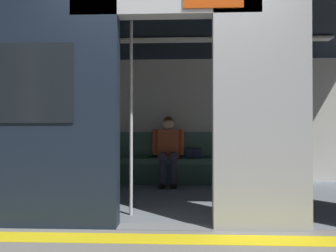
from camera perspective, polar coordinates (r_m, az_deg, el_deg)
The scene contains 8 objects.
ground_plane at distance 3.05m, azimuth -0.55°, elevation -18.68°, with size 60.00×60.00×0.00m, color gray.
platform_edge_strip at distance 2.76m, azimuth -0.88°, elevation -20.55°, with size 8.00×0.24×0.01m, color yellow.
train_car at distance 4.20m, azimuth -0.47°, elevation 7.79°, with size 6.40×2.86×2.36m.
bench_seat at distance 5.29m, azimuth 0.71°, elevation -7.22°, with size 2.59×0.44×0.44m.
person_seated at distance 5.21m, azimuth 0.05°, elevation -3.72°, with size 0.55×0.68×1.17m.
handbag at distance 5.30m, azimuth 4.85°, elevation -5.15°, with size 0.26×0.15×0.17m.
book at distance 5.39m, azimuth -4.08°, elevation -5.84°, with size 0.15×0.22×0.03m, color #33723F.
grab_pole_door at distance 3.34m, azimuth -6.99°, elevation 2.17°, with size 0.04×0.04×2.22m, color silver.
Camera 1 is at (-0.14, 2.90, 0.94)m, focal length 32.22 mm.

